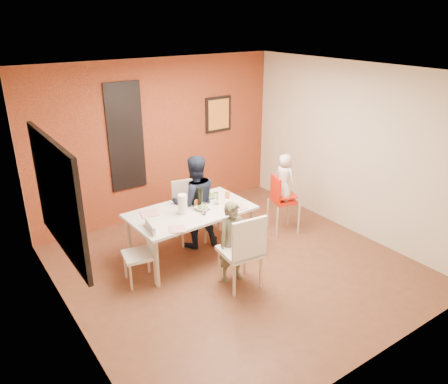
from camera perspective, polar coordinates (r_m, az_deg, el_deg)
ground at (r=6.31m, az=1.58°, el=-9.71°), size 4.50×4.50×0.00m
ceiling at (r=5.39m, az=1.89°, el=15.41°), size 4.50×4.50×0.02m
wall_back at (r=7.55m, az=-8.52°, el=6.74°), size 4.50×0.02×2.70m
wall_front at (r=4.28m, az=19.99°, el=-6.95°), size 4.50×0.02×2.70m
wall_left at (r=4.83m, az=-20.36°, el=-3.60°), size 0.02×4.50×2.70m
wall_right at (r=7.21m, az=16.33°, el=5.34°), size 0.02×4.50×2.70m
brick_accent_wall at (r=7.53m, az=-8.46°, el=6.71°), size 4.50×0.02×2.70m
picture_window_frame at (r=4.94m, az=-20.96°, el=-0.57°), size 0.05×1.70×1.30m
picture_window_pane at (r=4.94m, az=-20.79°, el=-0.54°), size 0.02×1.55×1.15m
glassblock_strip at (r=7.25m, az=-12.73°, el=7.01°), size 0.55×0.03×1.70m
glassblock_surround at (r=7.24m, az=-12.71°, el=7.00°), size 0.60×0.03×1.76m
art_print_frame at (r=8.03m, az=-0.75°, el=10.12°), size 0.54×0.03×0.64m
art_print_canvas at (r=8.02m, az=-0.69°, el=10.10°), size 0.44×0.01×0.54m
dining_table at (r=6.30m, az=-4.35°, el=-2.94°), size 1.80×1.04×0.73m
chair_near at (r=5.58m, az=2.62°, el=-7.39°), size 0.53×0.53×1.05m
chair_far at (r=6.85m, az=-4.71°, el=-2.01°), size 0.53×0.53×0.96m
chair_left at (r=5.88m, az=-10.40°, el=-7.34°), size 0.45×0.45×0.85m
high_chair at (r=7.07m, az=7.51°, el=-0.87°), size 0.51×0.51×0.98m
child_near at (r=5.77m, az=1.17°, el=-6.53°), size 0.44×0.32×1.12m
child_far at (r=6.57m, az=-3.83°, el=-1.27°), size 0.81×0.70×1.45m
toddler at (r=6.94m, az=7.88°, el=1.92°), size 0.29×0.40×0.75m
plate_near_left at (r=5.74m, az=-6.13°, el=-4.85°), size 0.27×0.27×0.01m
plate_far_mid at (r=6.56m, az=-5.57°, el=-1.24°), size 0.25×0.25×0.01m
plate_near_right at (r=6.33m, az=1.62°, el=-2.03°), size 0.26×0.26×0.01m
plate_far_left at (r=6.23m, az=-9.71°, el=-2.78°), size 0.30×0.30×0.01m
salad_bowl_a at (r=6.27m, az=-2.80°, el=-2.11°), size 0.28×0.28×0.05m
salad_bowl_b at (r=6.68m, az=-1.79°, el=-0.51°), size 0.22×0.22×0.05m
wine_bottle at (r=6.30m, az=-3.16°, el=-0.72°), size 0.08×0.08×0.30m
wine_glass_a at (r=6.10m, az=-2.63°, el=-2.18°), size 0.06×0.06×0.18m
wine_glass_b at (r=6.42m, az=-1.02°, el=-0.83°), size 0.06×0.06×0.18m
paper_towel_roll at (r=6.12m, az=-5.43°, el=-1.60°), size 0.13×0.13×0.29m
condiment_red at (r=6.31m, az=-3.59°, el=-1.55°), size 0.03×0.03×0.13m
condiment_green at (r=6.34m, az=-3.33°, el=-1.42°), size 0.03×0.03×0.14m
condiment_brown at (r=6.28m, az=-3.76°, el=-1.70°), size 0.03×0.03×0.13m
sippy_cup at (r=6.64m, az=0.45°, el=-0.35°), size 0.07×0.07×0.11m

